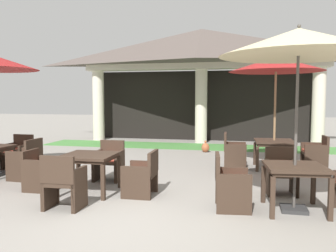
{
  "coord_description": "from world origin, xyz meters",
  "views": [
    {
      "loc": [
        1.69,
        -4.86,
        1.82
      ],
      "look_at": [
        0.03,
        2.76,
        1.19
      ],
      "focal_mm": 37.34,
      "sensor_mm": 36.0,
      "label": 1
    }
  ],
  "objects_px": {
    "patio_table_far_back": "(274,144)",
    "patio_table_mid_left": "(89,159)",
    "patio_chair_mid_left_west": "(41,170)",
    "patio_chair_near_foreground_east": "(26,161)",
    "patio_chair_mid_left_east": "(142,175)",
    "patio_chair_mid_left_south": "(63,183)",
    "patio_umbrella_far_back": "(276,65)",
    "patio_chair_mid_right_west": "(230,184)",
    "terracotta_urn": "(205,147)",
    "patio_chair_mid_right_north": "(281,173)",
    "patio_chair_far_back_west": "(234,152)",
    "patio_table_mid_right": "(295,171)",
    "patio_chair_far_back_east": "(316,154)",
    "patio_chair_near_foreground_north": "(18,153)",
    "patio_chair_mid_left_north": "(109,162)",
    "patio_umbrella_mid_right": "(299,43)"
  },
  "relations": [
    {
      "from": "patio_chair_mid_left_east",
      "to": "patio_umbrella_far_back",
      "type": "distance_m",
      "value": 4.63
    },
    {
      "from": "patio_chair_near_foreground_east",
      "to": "patio_umbrella_far_back",
      "type": "distance_m",
      "value": 6.41
    },
    {
      "from": "patio_umbrella_mid_right",
      "to": "patio_chair_mid_left_north",
      "type": "bearing_deg",
      "value": 159.71
    },
    {
      "from": "patio_chair_mid_left_west",
      "to": "patio_umbrella_mid_right",
      "type": "relative_size",
      "value": 0.27
    },
    {
      "from": "patio_chair_mid_left_east",
      "to": "patio_chair_far_back_west",
      "type": "distance_m",
      "value": 3.44
    },
    {
      "from": "patio_table_mid_left",
      "to": "patio_umbrella_far_back",
      "type": "height_order",
      "value": "patio_umbrella_far_back"
    },
    {
      "from": "patio_chair_mid_left_south",
      "to": "terracotta_urn",
      "type": "height_order",
      "value": "patio_chair_mid_left_south"
    },
    {
      "from": "patio_chair_near_foreground_north",
      "to": "patio_table_mid_right",
      "type": "xyz_separation_m",
      "value": [
        6.49,
        -2.09,
        0.24
      ]
    },
    {
      "from": "patio_chair_near_foreground_north",
      "to": "patio_chair_mid_right_west",
      "type": "relative_size",
      "value": 0.95
    },
    {
      "from": "patio_table_far_back",
      "to": "patio_table_mid_left",
      "type": "bearing_deg",
      "value": -139.61
    },
    {
      "from": "patio_umbrella_mid_right",
      "to": "patio_chair_far_back_west",
      "type": "height_order",
      "value": "patio_umbrella_mid_right"
    },
    {
      "from": "terracotta_urn",
      "to": "patio_chair_near_foreground_east",
      "type": "bearing_deg",
      "value": -126.47
    },
    {
      "from": "patio_table_mid_right",
      "to": "patio_chair_mid_right_west",
      "type": "bearing_deg",
      "value": -173.83
    },
    {
      "from": "patio_table_mid_left",
      "to": "patio_table_far_back",
      "type": "xyz_separation_m",
      "value": [
        3.65,
        3.11,
        -0.01
      ]
    },
    {
      "from": "patio_chair_far_back_east",
      "to": "patio_table_mid_right",
      "type": "bearing_deg",
      "value": 162.13
    },
    {
      "from": "patio_table_mid_left",
      "to": "patio_chair_near_foreground_north",
      "type": "bearing_deg",
      "value": 148.0
    },
    {
      "from": "patio_chair_mid_left_north",
      "to": "patio_chair_mid_left_west",
      "type": "distance_m",
      "value": 1.47
    },
    {
      "from": "patio_chair_far_back_east",
      "to": "patio_umbrella_mid_right",
      "type": "bearing_deg",
      "value": 162.13
    },
    {
      "from": "patio_chair_mid_left_west",
      "to": "patio_chair_mid_right_west",
      "type": "xyz_separation_m",
      "value": [
        3.72,
        -0.43,
        0.03
      ]
    },
    {
      "from": "patio_chair_mid_left_east",
      "to": "patio_table_mid_right",
      "type": "xyz_separation_m",
      "value": [
        2.65,
        -0.36,
        0.25
      ]
    },
    {
      "from": "patio_chair_mid_right_north",
      "to": "patio_chair_near_foreground_east",
      "type": "bearing_deg",
      "value": -6.63
    },
    {
      "from": "patio_chair_mid_left_west",
      "to": "patio_chair_far_back_east",
      "type": "height_order",
      "value": "patio_chair_far_back_east"
    },
    {
      "from": "patio_chair_mid_left_north",
      "to": "patio_umbrella_mid_right",
      "type": "distance_m",
      "value": 4.56
    },
    {
      "from": "patio_table_mid_left",
      "to": "patio_chair_far_back_east",
      "type": "relative_size",
      "value": 1.14
    },
    {
      "from": "patio_chair_mid_left_south",
      "to": "patio_umbrella_far_back",
      "type": "distance_m",
      "value": 5.94
    },
    {
      "from": "patio_chair_mid_left_south",
      "to": "patio_umbrella_mid_right",
      "type": "xyz_separation_m",
      "value": [
        3.68,
        0.7,
        2.24
      ]
    },
    {
      "from": "patio_chair_mid_left_north",
      "to": "patio_chair_far_back_west",
      "type": "height_order",
      "value": "patio_chair_far_back_west"
    },
    {
      "from": "patio_table_far_back",
      "to": "patio_chair_far_back_east",
      "type": "distance_m",
      "value": 1.04
    },
    {
      "from": "patio_chair_near_foreground_north",
      "to": "patio_chair_mid_right_north",
      "type": "xyz_separation_m",
      "value": [
        6.38,
        -1.08,
        -0.01
      ]
    },
    {
      "from": "patio_table_far_back",
      "to": "patio_chair_far_back_west",
      "type": "xyz_separation_m",
      "value": [
        -1.02,
        -0.04,
        -0.23
      ]
    },
    {
      "from": "patio_chair_near_foreground_north",
      "to": "patio_chair_far_back_east",
      "type": "distance_m",
      "value": 7.59
    },
    {
      "from": "patio_umbrella_mid_right",
      "to": "patio_chair_mid_right_west",
      "type": "relative_size",
      "value": 3.26
    },
    {
      "from": "patio_table_far_back",
      "to": "patio_chair_mid_right_west",
      "type": "bearing_deg",
      "value": -105.27
    },
    {
      "from": "terracotta_urn",
      "to": "patio_chair_mid_right_north",
      "type": "bearing_deg",
      "value": -67.87
    },
    {
      "from": "patio_chair_near_foreground_east",
      "to": "patio_umbrella_mid_right",
      "type": "xyz_separation_m",
      "value": [
        5.55,
        -1.05,
        2.25
      ]
    },
    {
      "from": "patio_chair_far_back_west",
      "to": "patio_chair_far_back_east",
      "type": "height_order",
      "value": "patio_chair_far_back_west"
    },
    {
      "from": "patio_chair_near_foreground_north",
      "to": "patio_umbrella_far_back",
      "type": "relative_size",
      "value": 0.3
    },
    {
      "from": "patio_chair_far_back_east",
      "to": "patio_chair_mid_left_north",
      "type": "bearing_deg",
      "value": 111.96
    },
    {
      "from": "patio_chair_mid_left_north",
      "to": "terracotta_urn",
      "type": "xyz_separation_m",
      "value": [
        1.66,
        4.41,
        -0.25
      ]
    },
    {
      "from": "patio_chair_mid_left_south",
      "to": "patio_chair_far_back_west",
      "type": "distance_m",
      "value": 4.87
    },
    {
      "from": "patio_table_mid_right",
      "to": "patio_chair_mid_left_west",
      "type": "bearing_deg",
      "value": 176.16
    },
    {
      "from": "patio_table_mid_left",
      "to": "patio_chair_mid_left_west",
      "type": "bearing_deg",
      "value": -178.96
    },
    {
      "from": "patio_chair_mid_left_west",
      "to": "patio_table_far_back",
      "type": "distance_m",
      "value": 5.64
    },
    {
      "from": "patio_chair_mid_right_west",
      "to": "terracotta_urn",
      "type": "height_order",
      "value": "patio_chair_mid_right_west"
    },
    {
      "from": "patio_chair_near_foreground_east",
      "to": "patio_table_mid_right",
      "type": "height_order",
      "value": "patio_chair_near_foreground_east"
    },
    {
      "from": "patio_chair_mid_left_west",
      "to": "patio_chair_near_foreground_east",
      "type": "bearing_deg",
      "value": -132.7
    },
    {
      "from": "patio_chair_mid_left_west",
      "to": "patio_umbrella_far_back",
      "type": "distance_m",
      "value": 6.07
    },
    {
      "from": "patio_chair_near_foreground_east",
      "to": "patio_chair_mid_left_east",
      "type": "height_order",
      "value": "patio_chair_near_foreground_east"
    },
    {
      "from": "patio_table_mid_right",
      "to": "patio_umbrella_far_back",
      "type": "height_order",
      "value": "patio_umbrella_far_back"
    },
    {
      "from": "patio_chair_near_foreground_east",
      "to": "patio_table_far_back",
      "type": "bearing_deg",
      "value": -63.71
    }
  ]
}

